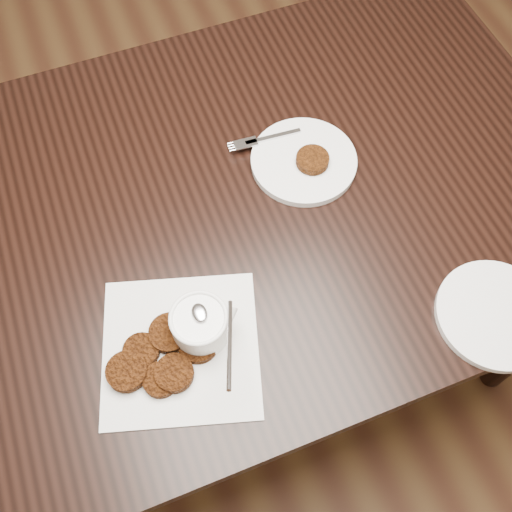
# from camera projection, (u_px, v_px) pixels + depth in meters

# --- Properties ---
(floor) EXTENTS (4.00, 4.00, 0.00)m
(floor) POSITION_uv_depth(u_px,v_px,m) (266.00, 386.00, 1.73)
(floor) COLOR brown
(floor) RESTS_ON ground
(table) EXTENTS (1.48, 0.95, 0.75)m
(table) POSITION_uv_depth(u_px,v_px,m) (232.00, 284.00, 1.47)
(table) COLOR black
(table) RESTS_ON floor
(napkin) EXTENTS (0.33, 0.33, 0.00)m
(napkin) POSITION_uv_depth(u_px,v_px,m) (181.00, 348.00, 1.00)
(napkin) COLOR white
(napkin) RESTS_ON table
(sauce_ramekin) EXTENTS (0.15, 0.15, 0.14)m
(sauce_ramekin) POSITION_uv_depth(u_px,v_px,m) (198.00, 317.00, 0.95)
(sauce_ramekin) COLOR white
(sauce_ramekin) RESTS_ON napkin
(patty_cluster) EXTENTS (0.24, 0.24, 0.02)m
(patty_cluster) POSITION_uv_depth(u_px,v_px,m) (159.00, 360.00, 0.98)
(patty_cluster) COLOR #57280B
(patty_cluster) RESTS_ON napkin
(plate_with_patty) EXTENTS (0.23, 0.23, 0.03)m
(plate_with_patty) POSITION_uv_depth(u_px,v_px,m) (304.00, 158.00, 1.17)
(plate_with_patty) COLOR white
(plate_with_patty) RESTS_ON table
(plate_empty) EXTENTS (0.27, 0.27, 0.01)m
(plate_empty) POSITION_uv_depth(u_px,v_px,m) (495.00, 315.00, 1.03)
(plate_empty) COLOR white
(plate_empty) RESTS_ON table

